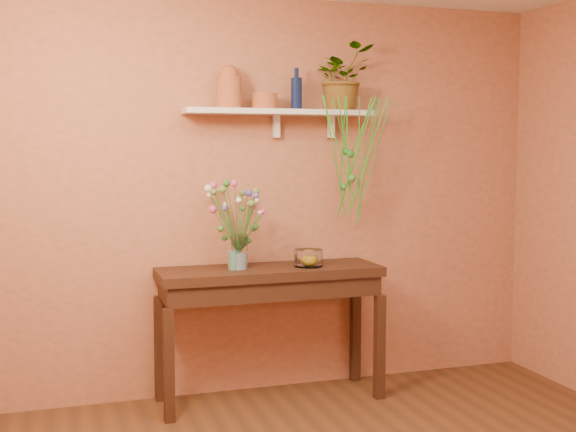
{
  "coord_description": "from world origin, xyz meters",
  "views": [
    {
      "loc": [
        -1.42,
        -2.84,
        1.66
      ],
      "look_at": [
        0.0,
        1.55,
        1.25
      ],
      "focal_mm": 45.66,
      "sensor_mm": 36.0,
      "label": 1
    }
  ],
  "objects": [
    {
      "name": "room",
      "position": [
        0.0,
        0.0,
        1.35
      ],
      "size": [
        4.04,
        4.04,
        2.7
      ],
      "color": "#573219",
      "rests_on": "ground"
    },
    {
      "name": "sideboard",
      "position": [
        -0.06,
        1.74,
        0.76
      ],
      "size": [
        1.47,
        0.47,
        0.89
      ],
      "color": "#341A11",
      "rests_on": "ground"
    },
    {
      "name": "wall_shelf",
      "position": [
        0.06,
        1.87,
        1.92
      ],
      "size": [
        1.3,
        0.24,
        0.19
      ],
      "color": "white",
      "rests_on": "room"
    },
    {
      "name": "terracotta_jug",
      "position": [
        -0.31,
        1.84,
        2.07
      ],
      "size": [
        0.21,
        0.21,
        0.28
      ],
      "color": "#A75A32",
      "rests_on": "wall_shelf"
    },
    {
      "name": "terracotta_pot",
      "position": [
        -0.07,
        1.85,
        1.99
      ],
      "size": [
        0.2,
        0.2,
        0.1
      ],
      "primitive_type": "cylinder",
      "rotation": [
        0.0,
        0.0,
        -0.25
      ],
      "color": "#A75A32",
      "rests_on": "wall_shelf"
    },
    {
      "name": "blue_bottle",
      "position": [
        0.16,
        1.86,
        2.05
      ],
      "size": [
        0.08,
        0.08,
        0.27
      ],
      "color": "#0B1841",
      "rests_on": "wall_shelf"
    },
    {
      "name": "spider_plant",
      "position": [
        0.5,
        1.89,
        2.16
      ],
      "size": [
        0.48,
        0.44,
        0.45
      ],
      "primitive_type": "imported",
      "rotation": [
        0.0,
        0.0,
        0.25
      ],
      "color": "#357F2A",
      "rests_on": "wall_shelf"
    },
    {
      "name": "plant_fronds",
      "position": [
        0.51,
        1.73,
        1.61
      ],
      "size": [
        0.54,
        0.35,
        0.87
      ],
      "color": "#357F2A",
      "rests_on": "wall_shelf"
    },
    {
      "name": "glass_vase",
      "position": [
        -0.27,
        1.74,
        0.99
      ],
      "size": [
        0.11,
        0.11,
        0.23
      ],
      "color": "white",
      "rests_on": "sideboard"
    },
    {
      "name": "bouquet",
      "position": [
        -0.29,
        1.74,
        1.3
      ],
      "size": [
        0.39,
        0.43,
        0.47
      ],
      "color": "#386B28",
      "rests_on": "glass_vase"
    },
    {
      "name": "glass_bowl",
      "position": [
        0.19,
        1.7,
        0.95
      ],
      "size": [
        0.19,
        0.19,
        0.11
      ],
      "color": "white",
      "rests_on": "sideboard"
    },
    {
      "name": "lemon",
      "position": [
        0.2,
        1.71,
        0.94
      ],
      "size": [
        0.07,
        0.07,
        0.07
      ],
      "primitive_type": "sphere",
      "color": "yellow",
      "rests_on": "glass_bowl"
    },
    {
      "name": "carton",
      "position": [
        -0.31,
        1.72,
        0.96
      ],
      "size": [
        0.07,
        0.06,
        0.12
      ],
      "primitive_type": "cube",
      "rotation": [
        0.0,
        0.0,
        0.22
      ],
      "color": "teal",
      "rests_on": "sideboard"
    }
  ]
}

